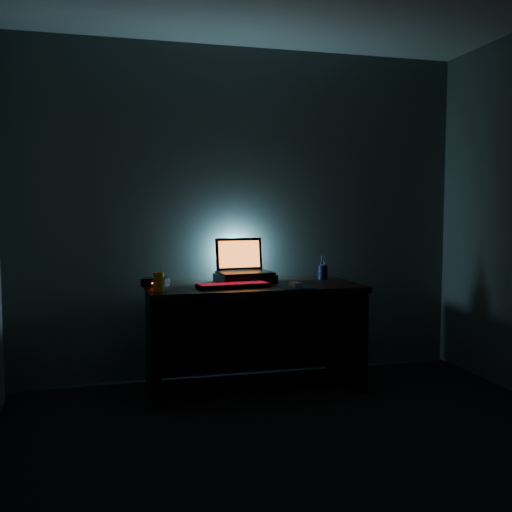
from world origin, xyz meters
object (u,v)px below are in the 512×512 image
(laptop, at_px, (243,265))
(juice_glass, at_px, (158,282))
(keyboard, at_px, (233,285))
(pen_cup, at_px, (323,272))
(mouse, at_px, (296,285))
(router, at_px, (155,282))

(laptop, xyz_separation_m, juice_glass, (-0.64, -0.34, -0.06))
(keyboard, height_order, pen_cup, pen_cup)
(keyboard, distance_m, juice_glass, 0.51)
(mouse, bearing_deg, juice_glass, 168.97)
(laptop, distance_m, mouse, 0.50)
(juice_glass, bearing_deg, laptop, 28.10)
(keyboard, bearing_deg, laptop, 60.08)
(mouse, relative_size, router, 0.48)
(laptop, relative_size, pen_cup, 3.90)
(keyboard, bearing_deg, juice_glass, 178.23)
(laptop, bearing_deg, keyboard, -120.35)
(keyboard, bearing_deg, mouse, -19.43)
(mouse, height_order, juice_glass, juice_glass)
(laptop, height_order, pen_cup, laptop)
(laptop, relative_size, juice_glass, 3.34)
(mouse, distance_m, pen_cup, 0.53)
(juice_glass, relative_size, router, 0.59)
(keyboard, height_order, router, router)
(pen_cup, bearing_deg, mouse, -131.17)
(laptop, xyz_separation_m, mouse, (0.28, -0.40, -0.10))
(laptop, distance_m, pen_cup, 0.63)
(keyboard, height_order, mouse, mouse)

